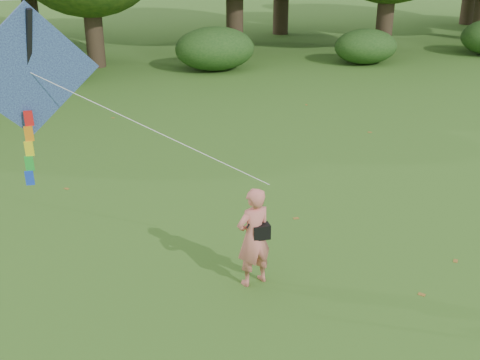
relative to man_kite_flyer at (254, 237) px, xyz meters
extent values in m
plane|color=#265114|center=(0.32, -0.85, -0.91)|extent=(100.00, 100.00, 0.00)
imported|color=#D47164|center=(0.00, 0.00, 0.00)|extent=(0.76, 0.61, 1.82)
cube|color=black|center=(0.12, -0.03, 0.11)|extent=(0.30, 0.20, 0.26)
cylinder|color=black|center=(0.00, -0.04, 0.46)|extent=(0.33, 0.14, 0.47)
cube|color=#2655A8|center=(-3.37, 1.22, 2.80)|extent=(2.20, 0.64, 2.23)
cube|color=black|center=(-3.37, 1.25, 2.80)|extent=(0.39, 0.64, 2.00)
cylinder|color=white|center=(-1.56, 0.58, 1.88)|extent=(3.63, 1.28, 1.84)
cube|color=red|center=(-3.47, 1.24, 2.04)|extent=(0.14, 0.06, 0.26)
cube|color=orange|center=(-3.50, 1.24, 1.78)|extent=(0.14, 0.06, 0.26)
cube|color=yellow|center=(-3.53, 1.24, 1.52)|extent=(0.14, 0.06, 0.26)
cube|color=green|center=(-3.56, 1.24, 1.26)|extent=(0.14, 0.06, 0.26)
cube|color=blue|center=(-3.59, 1.24, 1.00)|extent=(0.14, 0.06, 0.26)
cylinder|color=#3A2D1E|center=(-1.68, 19.15, 0.67)|extent=(0.80, 0.80, 3.15)
cylinder|color=#3A2D1E|center=(5.32, 21.15, 0.93)|extent=(0.86, 0.86, 3.67)
cylinder|color=#3A2D1E|center=(12.32, 18.65, 0.81)|extent=(0.83, 0.83, 3.43)
cylinder|color=#3A2D1E|center=(-4.68, 26.65, 0.84)|extent=(0.84, 0.84, 3.50)
ellipsoid|color=#264919|center=(-3.68, 16.25, -0.20)|extent=(2.66, 2.09, 1.42)
ellipsoid|color=#264919|center=(3.32, 17.05, 0.03)|extent=(3.50, 2.75, 1.88)
ellipsoid|color=#264919|center=(10.32, 16.55, -0.12)|extent=(2.94, 2.31, 1.58)
cube|color=brown|center=(-3.16, 5.17, -0.90)|extent=(0.14, 0.14, 0.01)
cube|color=brown|center=(2.68, -1.14, -0.90)|extent=(0.14, 0.14, 0.01)
cube|color=brown|center=(1.62, 2.19, -0.90)|extent=(0.12, 0.08, 0.01)
cube|color=brown|center=(5.14, 10.63, -0.90)|extent=(0.11, 0.14, 0.01)
cube|color=brown|center=(3.90, -0.31, -0.90)|extent=(0.14, 0.14, 0.01)
cube|color=brown|center=(5.89, 7.19, -0.90)|extent=(0.14, 0.11, 0.01)
cube|color=brown|center=(-1.62, 10.83, -0.90)|extent=(0.14, 0.14, 0.01)
camera|label=1|loc=(-2.65, -8.73, 4.89)|focal=45.00mm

